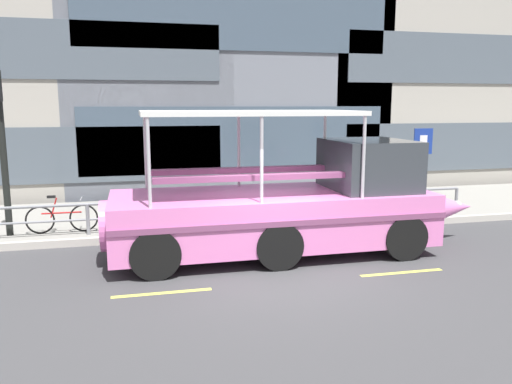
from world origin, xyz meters
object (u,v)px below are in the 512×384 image
Objects in this scene: traffic_light_pole at (1,133)px; duck_tour_boat at (294,206)px; parking_sign at (422,155)px; pedestrian_near_bow at (352,179)px; leaned_bicycle at (62,218)px.

traffic_light_pole reaches higher than duck_tour_boat.
parking_sign is 5.50m from duck_tour_boat.
parking_sign is (11.38, 0.23, -0.83)m from traffic_light_pole.
pedestrian_near_bow is at bearing 45.25° from duck_tour_boat.
leaned_bicycle is at bearing -178.81° from parking_sign.
parking_sign is 1.41× the size of pedestrian_near_bow.
traffic_light_pole is 2.48m from leaned_bicycle.
duck_tour_boat is (6.59, -2.35, -1.62)m from traffic_light_pole.
traffic_light_pole is 2.39× the size of leaned_bicycle.
traffic_light_pole is 1.67× the size of parking_sign.
traffic_light_pole is 9.30m from pedestrian_near_bow.
pedestrian_near_bow reaches higher than leaned_bicycle.
traffic_light_pole is 7.18m from duck_tour_boat.
parking_sign reaches higher than pedestrian_near_bow.
leaned_bicycle is 0.99× the size of pedestrian_near_bow.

